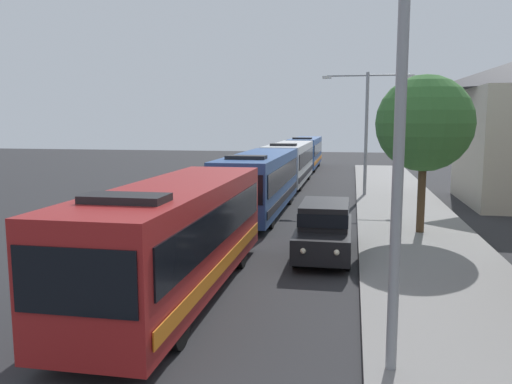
# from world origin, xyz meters

# --- Properties ---
(bus_lead) EXTENTS (2.58, 10.52, 3.21)m
(bus_lead) POSITION_xyz_m (-1.30, 13.23, 1.69)
(bus_lead) COLOR maroon
(bus_lead) RESTS_ON ground_plane
(bus_second_in_line) EXTENTS (2.58, 11.57, 3.21)m
(bus_second_in_line) POSITION_xyz_m (-1.30, 25.92, 1.69)
(bus_second_in_line) COLOR #284C8C
(bus_second_in_line) RESTS_ON ground_plane
(bus_middle) EXTENTS (2.58, 12.06, 3.21)m
(bus_middle) POSITION_xyz_m (-1.30, 38.52, 1.69)
(bus_middle) COLOR silver
(bus_middle) RESTS_ON ground_plane
(bus_fourth_in_line) EXTENTS (2.58, 11.39, 3.21)m
(bus_fourth_in_line) POSITION_xyz_m (-1.30, 51.43, 1.69)
(bus_fourth_in_line) COLOR #284C8C
(bus_fourth_in_line) RESTS_ON ground_plane
(white_suv) EXTENTS (1.86, 5.07, 1.90)m
(white_suv) POSITION_xyz_m (2.40, 18.09, 1.03)
(white_suv) COLOR black
(white_suv) RESTS_ON ground_plane
(streetlamp_near) EXTENTS (6.44, 0.28, 8.26)m
(streetlamp_near) POSITION_xyz_m (4.10, 9.62, 5.25)
(streetlamp_near) COLOR gray
(streetlamp_near) RESTS_ON sidewalk
(streetlamp_mid) EXTENTS (5.50, 0.28, 7.51)m
(streetlamp_mid) POSITION_xyz_m (4.10, 32.96, 4.78)
(streetlamp_mid) COLOR gray
(streetlamp_mid) RESTS_ON sidewalk
(roadside_tree) EXTENTS (3.90, 3.90, 6.42)m
(roadside_tree) POSITION_xyz_m (6.13, 22.12, 4.61)
(roadside_tree) COLOR #4C3823
(roadside_tree) RESTS_ON sidewalk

